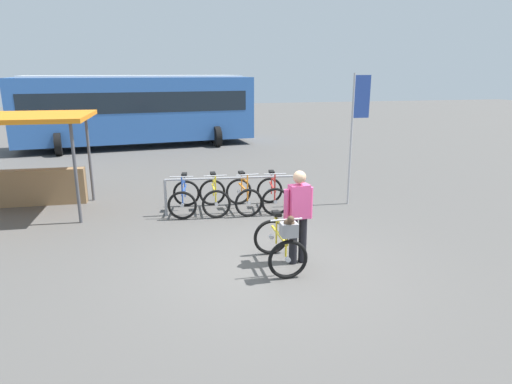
# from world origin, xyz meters

# --- Properties ---
(ground_plane) EXTENTS (80.00, 80.00, 0.00)m
(ground_plane) POSITION_xyz_m (0.00, 0.00, 0.00)
(ground_plane) COLOR #514F4C
(bike_rack_rail) EXTENTS (3.19, 0.37, 0.88)m
(bike_rack_rail) POSITION_xyz_m (0.03, 2.97, 0.66)
(bike_rack_rail) COLOR #99999E
(bike_rack_rail) RESTS_ON ground
(racked_bike_blue) EXTENTS (0.84, 1.19, 0.97)m
(racked_bike_blue) POSITION_xyz_m (-1.10, 3.26, 0.37)
(racked_bike_blue) COLOR black
(racked_bike_blue) RESTS_ON ground
(racked_bike_yellow) EXTENTS (0.71, 1.13, 0.97)m
(racked_bike_yellow) POSITION_xyz_m (-0.40, 3.19, 0.37)
(racked_bike_yellow) COLOR black
(racked_bike_yellow) RESTS_ON ground
(racked_bike_orange) EXTENTS (0.70, 1.11, 0.97)m
(racked_bike_orange) POSITION_xyz_m (0.29, 3.12, 0.37)
(racked_bike_orange) COLOR black
(racked_bike_orange) RESTS_ON ground
(racked_bike_red) EXTENTS (0.80, 1.17, 0.97)m
(racked_bike_red) POSITION_xyz_m (0.99, 3.05, 0.37)
(racked_bike_red) COLOR black
(racked_bike_red) RESTS_ON ground
(featured_bicycle) EXTENTS (0.66, 1.21, 1.09)m
(featured_bicycle) POSITION_xyz_m (0.24, -0.23, 0.49)
(featured_bicycle) COLOR black
(featured_bicycle) RESTS_ON ground
(person_with_featured_bike) EXTENTS (0.53, 0.24, 1.64)m
(person_with_featured_bike) POSITION_xyz_m (0.59, -0.05, 0.91)
(person_with_featured_bike) COLOR black
(person_with_featured_bike) RESTS_ON ground
(bus_distant) EXTENTS (10.22, 4.13, 3.08)m
(bus_distant) POSITION_xyz_m (-2.30, 13.49, 1.74)
(bus_distant) COLOR #3366B7
(bus_distant) RESTS_ON ground
(market_stall) EXTENTS (3.19, 2.42, 2.30)m
(market_stall) POSITION_xyz_m (-4.65, 4.35, 1.39)
(market_stall) COLOR #4C4C51
(market_stall) RESTS_ON ground
(banner_flag) EXTENTS (0.45, 0.05, 3.20)m
(banner_flag) POSITION_xyz_m (3.09, 3.05, 2.23)
(banner_flag) COLOR #B2B2B7
(banner_flag) RESTS_ON ground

